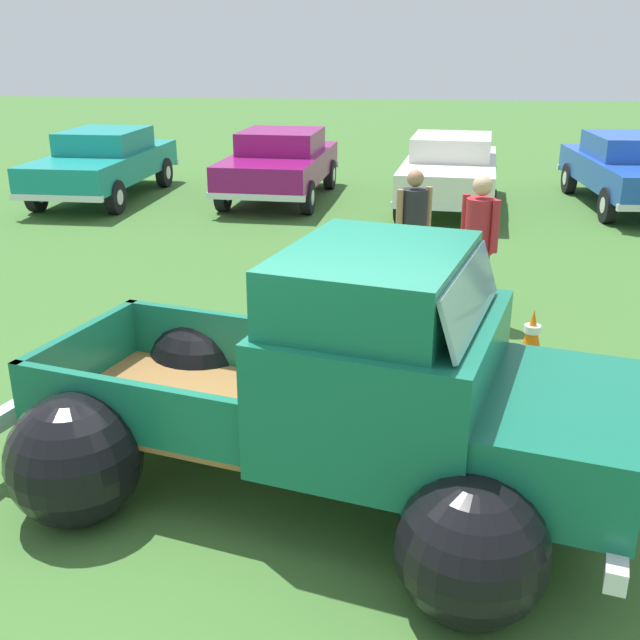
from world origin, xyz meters
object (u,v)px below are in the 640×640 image
object	(u,v)px
show_car_1	(280,162)
show_car_3	(631,168)
vintage_pickup_truck	(350,404)
spectator_0	(479,240)
spectator_2	(413,225)
show_car_0	(104,161)
lane_cone_0	(532,339)
show_car_2	(450,169)

from	to	relation	value
show_car_1	show_car_3	bearing A→B (deg)	93.24
vintage_pickup_truck	spectator_0	xyz separation A→B (m)	(1.19, 3.91, 0.26)
show_car_3	spectator_2	size ratio (longest dim) A/B	2.83
show_car_0	spectator_0	size ratio (longest dim) A/B	2.64
show_car_3	spectator_2	distance (m)	7.58
vintage_pickup_truck	lane_cone_0	size ratio (longest dim) A/B	7.85
show_car_0	spectator_2	size ratio (longest dim) A/B	2.81
vintage_pickup_truck	show_car_0	bearing A→B (deg)	133.81
spectator_0	spectator_2	distance (m)	1.25
show_car_0	lane_cone_0	world-z (taller)	show_car_0
vintage_pickup_truck	show_car_3	distance (m)	12.09
vintage_pickup_truck	spectator_2	distance (m)	4.92
show_car_0	lane_cone_0	xyz separation A→B (m)	(7.82, -8.15, -0.47)
vintage_pickup_truck	spectator_0	distance (m)	4.09
vintage_pickup_truck	show_car_0	distance (m)	12.37
show_car_3	spectator_0	xyz separation A→B (m)	(-3.59, -7.20, 0.23)
spectator_0	show_car_3	bearing A→B (deg)	16.05
show_car_0	show_car_2	distance (m)	7.29
show_car_1	spectator_0	distance (m)	8.02
spectator_0	lane_cone_0	xyz separation A→B (m)	(0.49, -1.31, -0.70)
show_car_3	spectator_2	xyz separation A→B (m)	(-4.34, -6.21, 0.16)
show_car_3	spectator_2	world-z (taller)	spectator_2
vintage_pickup_truck	show_car_2	distance (m)	10.66
vintage_pickup_truck	spectator_2	xyz separation A→B (m)	(0.43, 4.90, 0.19)
show_car_1	spectator_2	xyz separation A→B (m)	(2.82, -6.18, 0.16)
lane_cone_0	vintage_pickup_truck	bearing A→B (deg)	-123.00
show_car_2	lane_cone_0	size ratio (longest dim) A/B	7.15
show_car_3	lane_cone_0	world-z (taller)	show_car_3
show_car_0	lane_cone_0	distance (m)	11.31
show_car_1	spectator_0	world-z (taller)	spectator_0
vintage_pickup_truck	show_car_3	size ratio (longest dim) A/B	1.05
show_car_1	vintage_pickup_truck	bearing A→B (deg)	15.16
show_car_2	spectator_2	size ratio (longest dim) A/B	2.71
vintage_pickup_truck	spectator_2	world-z (taller)	vintage_pickup_truck
show_car_1	spectator_2	bearing A→B (deg)	27.53
lane_cone_0	spectator_2	bearing A→B (deg)	118.49
show_car_2	spectator_2	world-z (taller)	spectator_2
spectator_0	lane_cone_0	bearing A→B (deg)	-116.98
show_car_1	show_car_0	bearing A→B (deg)	-81.95
show_car_0	show_car_2	size ratio (longest dim) A/B	1.04
show_car_3	show_car_1	bearing A→B (deg)	-93.01
vintage_pickup_truck	show_car_0	size ratio (longest dim) A/B	1.06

